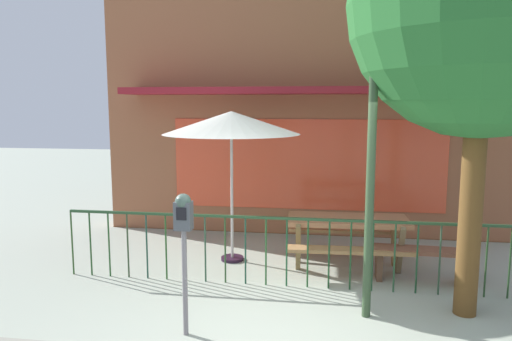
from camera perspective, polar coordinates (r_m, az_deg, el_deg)
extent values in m
cube|color=brown|center=(9.49, 6.03, -7.21)|extent=(7.80, 0.54, 0.01)
cube|color=#9B5A3C|center=(9.16, 6.25, 7.89)|extent=(7.80, 0.50, 4.94)
cube|color=#E54C2D|center=(8.97, 6.08, 0.70)|extent=(5.07, 0.02, 1.70)
cube|color=maroon|center=(8.49, 6.09, 9.50)|extent=(6.63, 0.84, 0.12)
cube|color=#244527|center=(6.44, 5.00, -5.79)|extent=(6.55, 0.04, 0.04)
cylinder|color=#294B21|center=(7.50, -21.15, -8.07)|extent=(0.02, 0.02, 0.95)
cylinder|color=#1F451F|center=(7.37, -19.20, -8.26)|extent=(0.02, 0.02, 0.95)
cylinder|color=#244C24|center=(7.24, -17.19, -8.45)|extent=(0.02, 0.02, 0.95)
cylinder|color=#2C4027|center=(7.13, -15.10, -8.64)|extent=(0.02, 0.02, 0.95)
cylinder|color=#1C4032|center=(7.02, -12.94, -8.82)|extent=(0.02, 0.02, 0.95)
cylinder|color=#224C1F|center=(6.92, -10.72, -8.99)|extent=(0.02, 0.02, 0.95)
cylinder|color=#285122|center=(6.84, -8.44, -9.15)|extent=(0.02, 0.02, 0.95)
cylinder|color=#284731|center=(6.76, -6.09, -9.31)|extent=(0.02, 0.02, 0.95)
cylinder|color=#234321|center=(6.70, -3.70, -9.45)|extent=(0.02, 0.02, 0.95)
cylinder|color=#1B422F|center=(6.65, -1.27, -9.57)|extent=(0.02, 0.02, 0.95)
cylinder|color=#225126|center=(6.61, 1.20, -9.68)|extent=(0.02, 0.02, 0.95)
cylinder|color=#1B4B29|center=(6.58, 3.70, -9.78)|extent=(0.02, 0.02, 0.95)
cylinder|color=#204D25|center=(6.56, 6.21, -9.85)|extent=(0.02, 0.02, 0.95)
cylinder|color=#194120|center=(6.56, 8.74, -9.91)|extent=(0.02, 0.02, 0.95)
cylinder|color=#1C4624|center=(6.57, 11.26, -9.95)|extent=(0.02, 0.02, 0.95)
cylinder|color=#1C4928|center=(6.59, 13.77, -9.97)|extent=(0.02, 0.02, 0.95)
cylinder|color=#254B2D|center=(6.62, 16.26, -9.97)|extent=(0.02, 0.02, 0.95)
cylinder|color=#1A4427|center=(6.67, 18.72, -9.95)|extent=(0.02, 0.02, 0.95)
cylinder|color=#2C4831|center=(6.72, 21.15, -9.91)|extent=(0.02, 0.02, 0.95)
cylinder|color=#2B4726|center=(6.79, 23.52, -9.86)|extent=(0.02, 0.02, 0.95)
cylinder|color=#254421|center=(6.87, 25.85, -9.80)|extent=(0.02, 0.02, 0.95)
cylinder|color=#244221|center=(6.96, 28.12, -9.72)|extent=(0.02, 0.02, 0.95)
cube|color=#A56B46|center=(7.34, 10.94, -5.87)|extent=(1.83, 0.83, 0.07)
cube|color=#A07345|center=(6.90, 11.25, -9.38)|extent=(1.81, 0.33, 0.05)
cube|color=#A3784A|center=(7.95, 10.55, -7.02)|extent=(1.81, 0.33, 0.05)
cube|color=olive|center=(7.15, 5.06, -9.22)|extent=(0.08, 0.35, 0.78)
cube|color=olive|center=(7.68, 5.14, -7.99)|extent=(0.08, 0.35, 0.78)
cube|color=olive|center=(7.28, 16.92, -9.23)|extent=(0.08, 0.35, 0.78)
cube|color=olive|center=(7.80, 16.15, -8.02)|extent=(0.08, 0.35, 0.78)
cylinder|color=black|center=(7.76, -2.85, -10.47)|extent=(0.36, 0.36, 0.05)
cylinder|color=#BAAEAA|center=(7.48, -2.91, -2.19)|extent=(0.04, 0.04, 2.32)
cone|color=beige|center=(7.37, -2.97, 5.74)|extent=(2.13, 2.13, 0.35)
cube|color=brown|center=(7.12, 19.13, -9.04)|extent=(1.41, 0.39, 0.06)
cube|color=brown|center=(7.13, 14.50, -10.72)|extent=(0.08, 0.29, 0.45)
cube|color=brown|center=(7.28, 23.49, -10.74)|extent=(0.08, 0.29, 0.45)
cylinder|color=slate|center=(5.28, -8.51, -13.16)|extent=(0.06, 0.06, 1.17)
cube|color=#454A50|center=(5.06, -8.68, -5.37)|extent=(0.18, 0.14, 0.30)
sphere|color=#40564A|center=(5.03, -8.72, -3.71)|extent=(0.17, 0.17, 0.17)
cube|color=black|center=(4.98, -8.94, -5.16)|extent=(0.11, 0.01, 0.13)
cylinder|color=brown|center=(6.03, 24.39, -3.28)|extent=(0.26, 0.26, 2.75)
sphere|color=#26652C|center=(6.03, 25.64, 17.63)|extent=(2.97, 2.97, 2.97)
cylinder|color=#30462B|center=(5.54, 13.54, -1.20)|extent=(0.10, 0.10, 3.23)
sphere|color=beige|center=(5.54, 14.15, 16.84)|extent=(0.28, 0.28, 0.28)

